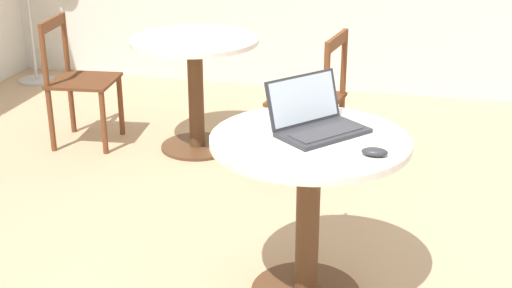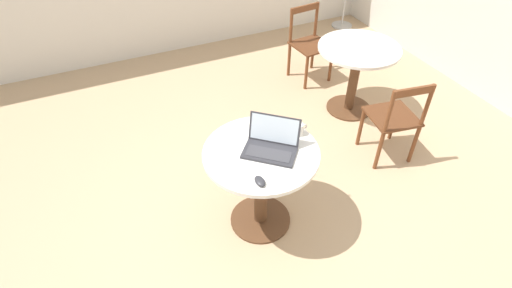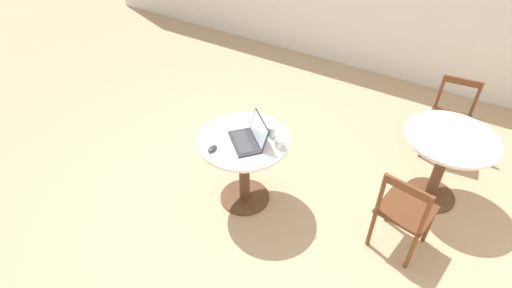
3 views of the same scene
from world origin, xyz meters
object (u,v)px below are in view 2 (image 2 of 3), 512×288
object	(u,v)px
mouse	(260,181)
mug	(298,129)
laptop	(271,145)
cafe_table_near	(261,172)
cafe_table_mid	(356,65)
chair_mid_front	(394,119)
drinking_glass	(276,125)
chair_mid_back	(309,44)

from	to	relation	value
mouse	mug	xyz separation A→B (m)	(0.46, 0.33, 0.03)
laptop	mouse	size ratio (longest dim) A/B	4.44
laptop	mug	distance (m)	0.27
cafe_table_near	laptop	size ratio (longest dim) A/B	1.83
cafe_table_mid	laptop	size ratio (longest dim) A/B	1.83
mug	chair_mid_front	bearing A→B (deg)	7.67
cafe_table_near	mug	size ratio (longest dim) A/B	7.18
cafe_table_mid	laptop	bearing A→B (deg)	-145.52
cafe_table_mid	drinking_glass	size ratio (longest dim) A/B	7.99
laptop	mug	xyz separation A→B (m)	(0.26, 0.08, -0.00)
drinking_glass	mug	bearing A→B (deg)	-35.06
cafe_table_near	chair_mid_back	distance (m)	2.29
cafe_table_mid	cafe_table_near	bearing A→B (deg)	-147.09
cafe_table_near	chair_mid_front	size ratio (longest dim) A/B	0.97
chair_mid_back	cafe_table_mid	bearing A→B (deg)	-84.22
chair_mid_back	mouse	distance (m)	2.60
cafe_table_mid	chair_mid_front	bearing A→B (deg)	-99.04
mouse	chair_mid_back	bearing A→B (deg)	52.19
mug	laptop	bearing A→B (deg)	-162.90
laptop	drinking_glass	bearing A→B (deg)	54.48
chair_mid_front	chair_mid_back	size ratio (longest dim) A/B	1.00
chair_mid_back	chair_mid_front	bearing A→B (deg)	-91.63
drinking_glass	chair_mid_back	bearing A→B (deg)	52.07
chair_mid_back	laptop	xyz separation A→B (m)	(-1.38, -1.79, 0.36)
cafe_table_near	mug	bearing A→B (deg)	11.34
cafe_table_near	chair_mid_back	xyz separation A→B (m)	(1.45, 1.77, -0.11)
cafe_table_near	cafe_table_mid	distance (m)	1.82
mouse	mug	size ratio (longest dim) A/B	0.88
cafe_table_mid	laptop	xyz separation A→B (m)	(-1.46, -1.00, 0.24)
laptop	mouse	world-z (taller)	laptop
drinking_glass	mouse	bearing A→B (deg)	-127.34
laptop	cafe_table_near	bearing A→B (deg)	168.45
cafe_table_near	laptop	distance (m)	0.25
mouse	cafe_table_near	bearing A→B (deg)	63.40
mouse	cafe_table_mid	bearing A→B (deg)	37.07
chair_mid_front	chair_mid_back	world-z (taller)	same
chair_mid_back	mug	world-z (taller)	chair_mid_back
mug	drinking_glass	bearing A→B (deg)	144.94
cafe_table_mid	laptop	distance (m)	1.79
cafe_table_mid	chair_mid_front	distance (m)	0.80
chair_mid_front	cafe_table_near	bearing A→B (deg)	-171.47
cafe_table_near	laptop	bearing A→B (deg)	-11.55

